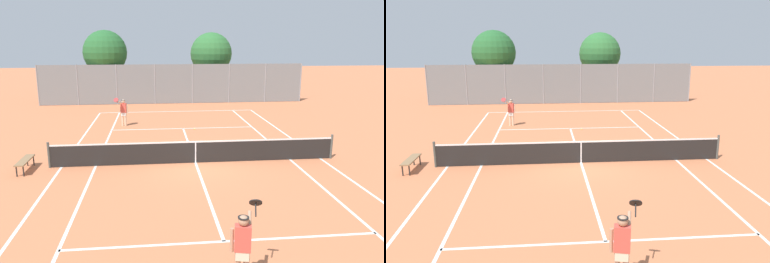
% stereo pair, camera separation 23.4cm
% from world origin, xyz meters
% --- Properties ---
extents(ground_plane, '(120.00, 120.00, 0.00)m').
position_xyz_m(ground_plane, '(0.00, 0.00, 0.00)').
color(ground_plane, '#C67047').
extents(court_line_markings, '(11.10, 23.90, 0.01)m').
position_xyz_m(court_line_markings, '(0.00, 0.00, 0.00)').
color(court_line_markings, silver).
rests_on(court_line_markings, ground).
extents(tennis_net, '(12.00, 0.10, 1.07)m').
position_xyz_m(tennis_net, '(0.00, 0.00, 0.51)').
color(tennis_net, '#474C47').
rests_on(tennis_net, ground).
extents(player_near_side, '(0.78, 0.71, 1.77)m').
position_xyz_m(player_near_side, '(0.03, -8.16, 0.93)').
color(player_near_side, tan).
rests_on(player_near_side, ground).
extents(player_far_left, '(0.79, 0.71, 1.77)m').
position_xyz_m(player_far_left, '(-3.50, 7.48, 0.93)').
color(player_far_left, beige).
rests_on(player_far_left, ground).
extents(loose_tennis_ball_0, '(0.07, 0.07, 0.07)m').
position_xyz_m(loose_tennis_ball_0, '(0.64, 6.05, 0.03)').
color(loose_tennis_ball_0, '#D1DB33').
rests_on(loose_tennis_ball_0, ground).
extents(courtside_bench, '(0.36, 1.50, 0.47)m').
position_xyz_m(courtside_bench, '(-6.80, -0.28, 0.41)').
color(courtside_bench, olive).
rests_on(courtside_bench, ground).
extents(back_fence, '(21.45, 0.08, 3.20)m').
position_xyz_m(back_fence, '(0.00, 15.50, 1.60)').
color(back_fence, gray).
rests_on(back_fence, ground).
extents(tree_behind_left, '(3.61, 3.61, 5.89)m').
position_xyz_m(tree_behind_left, '(-5.54, 17.03, 3.99)').
color(tree_behind_left, brown).
rests_on(tree_behind_left, ground).
extents(tree_behind_right, '(3.69, 3.69, 5.76)m').
position_xyz_m(tree_behind_right, '(3.57, 18.73, 3.83)').
color(tree_behind_right, brown).
rests_on(tree_behind_right, ground).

